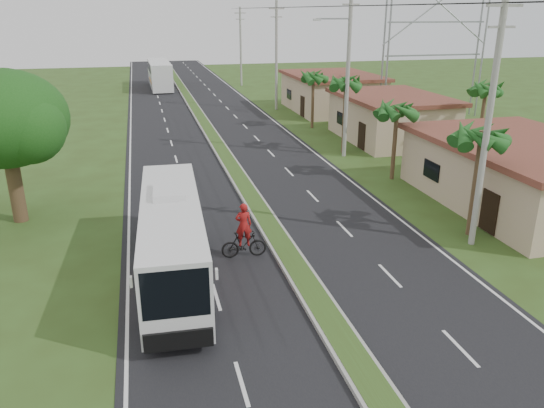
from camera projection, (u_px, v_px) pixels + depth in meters
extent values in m
plane|color=#314519|center=(306.00, 286.00, 20.45)|extent=(180.00, 180.00, 0.00)
cube|color=black|center=(225.00, 156.00, 38.68)|extent=(14.00, 160.00, 0.02)
cube|color=gray|center=(224.00, 155.00, 38.65)|extent=(1.20, 160.00, 0.17)
cube|color=#314519|center=(224.00, 154.00, 38.62)|extent=(0.95, 160.00, 0.02)
cube|color=silver|center=(130.00, 162.00, 37.17)|extent=(0.12, 160.00, 0.01)
cube|color=silver|center=(312.00, 151.00, 40.19)|extent=(0.12, 160.00, 0.01)
cube|color=tan|center=(522.00, 177.00, 28.52)|extent=(8.00, 12.00, 3.20)
cube|color=#5A2E20|center=(527.00, 145.00, 27.92)|extent=(8.60, 12.60, 0.32)
cube|color=tan|center=(390.00, 120.00, 43.09)|extent=(7.00, 10.00, 3.35)
cube|color=#5A2E20|center=(392.00, 97.00, 42.45)|extent=(7.60, 10.60, 0.32)
cube|color=tan|center=(331.00, 94.00, 55.82)|extent=(8.00, 11.00, 3.50)
cube|color=#5A2E20|center=(332.00, 75.00, 55.17)|extent=(8.60, 11.60, 0.32)
cylinder|color=#473321|center=(475.00, 184.00, 24.35)|extent=(0.26, 0.26, 5.00)
cylinder|color=#473321|center=(394.00, 143.00, 32.72)|extent=(0.26, 0.26, 4.60)
cylinder|color=#473321|center=(344.00, 117.00, 38.83)|extent=(0.26, 0.26, 5.40)
cylinder|color=#473321|center=(313.00, 101.00, 47.25)|extent=(0.26, 0.26, 4.80)
cylinder|color=#473321|center=(481.00, 123.00, 37.18)|extent=(0.26, 0.26, 5.20)
cylinder|color=#473321|center=(15.00, 183.00, 26.17)|extent=(0.70, 0.70, 4.00)
ellipsoid|color=#184913|center=(4.00, 119.00, 25.07)|extent=(6.00, 6.00, 4.68)
sphere|color=#184913|center=(28.00, 128.00, 24.53)|extent=(3.40, 3.40, 3.40)
cylinder|color=gray|center=(488.00, 124.00, 22.30)|extent=(0.28, 0.28, 11.00)
cube|color=gray|center=(505.00, 5.00, 20.68)|extent=(1.60, 0.12, 0.12)
cube|color=gray|center=(502.00, 27.00, 20.96)|extent=(1.20, 0.10, 0.10)
cylinder|color=gray|center=(348.00, 72.00, 36.71)|extent=(0.28, 0.28, 12.00)
cube|color=gray|center=(351.00, 4.00, 35.20)|extent=(1.20, 0.10, 0.10)
cube|color=gray|center=(333.00, 19.00, 35.24)|extent=(2.40, 0.10, 0.10)
cylinder|color=gray|center=(276.00, 57.00, 55.12)|extent=(0.28, 0.28, 11.00)
cube|color=gray|center=(277.00, 9.00, 53.50)|extent=(1.60, 0.12, 0.12)
cube|color=gray|center=(276.00, 17.00, 53.78)|extent=(1.20, 0.10, 0.10)
cylinder|color=gray|center=(241.00, 47.00, 73.44)|extent=(0.28, 0.28, 10.50)
cube|color=gray|center=(240.00, 13.00, 71.91)|extent=(1.60, 0.12, 0.12)
cube|color=gray|center=(240.00, 19.00, 72.18)|extent=(1.20, 0.10, 0.10)
cylinder|color=gray|center=(388.00, 57.00, 49.11)|extent=(0.18, 0.18, 12.00)
cylinder|color=gray|center=(483.00, 55.00, 51.37)|extent=(0.18, 0.18, 12.00)
cylinder|color=gray|center=(383.00, 56.00, 50.03)|extent=(0.18, 0.18, 12.00)
cylinder|color=gray|center=(477.00, 54.00, 52.28)|extent=(0.18, 0.18, 12.00)
cube|color=gray|center=(434.00, 55.00, 50.70)|extent=(10.00, 0.14, 0.14)
cube|color=gray|center=(437.00, 22.00, 49.67)|extent=(10.00, 0.14, 0.14)
cube|color=silver|center=(172.00, 237.00, 20.45)|extent=(2.69, 10.74, 2.80)
cube|color=black|center=(171.00, 217.00, 20.73)|extent=(2.64, 8.61, 1.12)
cube|color=black|center=(175.00, 294.00, 15.45)|extent=(2.00, 0.23, 1.57)
cube|color=red|center=(174.00, 262.00, 19.67)|extent=(2.47, 4.71, 0.49)
cube|color=yellow|center=(173.00, 252.00, 20.97)|extent=(2.38, 2.76, 0.22)
cube|color=silver|center=(169.00, 191.00, 20.91)|extent=(1.34, 2.18, 0.25)
cylinder|color=black|center=(147.00, 316.00, 17.62)|extent=(0.32, 0.93, 0.92)
cylinder|color=black|center=(207.00, 309.00, 17.99)|extent=(0.32, 0.93, 0.92)
cylinder|color=black|center=(150.00, 241.00, 23.34)|extent=(0.32, 0.93, 0.92)
cylinder|color=black|center=(195.00, 237.00, 23.71)|extent=(0.32, 0.93, 0.92)
cube|color=silver|center=(160.00, 74.00, 72.05)|extent=(2.83, 12.25, 3.40)
cube|color=black|center=(159.00, 66.00, 72.19)|extent=(2.83, 9.06, 1.16)
cube|color=orange|center=(161.00, 80.00, 71.31)|extent=(2.79, 5.88, 0.37)
cylinder|color=black|center=(154.00, 90.00, 67.66)|extent=(0.33, 1.02, 1.02)
cylinder|color=black|center=(172.00, 89.00, 68.22)|extent=(0.33, 1.02, 1.02)
cylinder|color=black|center=(150.00, 81.00, 76.34)|extent=(0.33, 1.02, 1.02)
cylinder|color=black|center=(167.00, 80.00, 76.90)|extent=(0.33, 1.02, 1.02)
imported|color=black|center=(244.00, 245.00, 22.67)|extent=(1.97, 0.66, 1.17)
imported|color=maroon|center=(244.00, 225.00, 22.35)|extent=(0.72, 0.50, 1.92)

